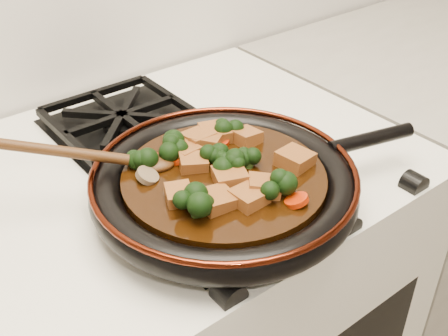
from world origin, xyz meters
TOP-DOWN VIEW (x-y plane):
  - burner_grate_front at (0.00, 1.55)m, footprint 0.23×0.23m
  - burner_grate_back at (0.00, 1.83)m, footprint 0.23×0.23m
  - skillet at (-0.00, 1.54)m, footprint 0.48×0.36m
  - braising_sauce at (-0.00, 1.54)m, footprint 0.28×0.28m
  - tofu_cube_0 at (-0.03, 1.58)m, footprint 0.05×0.05m
  - tofu_cube_1 at (-0.01, 1.52)m, footprint 0.06×0.06m
  - tofu_cube_2 at (0.01, 1.48)m, footprint 0.06×0.06m
  - tofu_cube_3 at (0.02, 1.61)m, footprint 0.06×0.06m
  - tofu_cube_4 at (-0.08, 1.53)m, footprint 0.05×0.05m
  - tofu_cube_5 at (0.07, 1.59)m, footprint 0.04×0.04m
  - tofu_cube_6 at (0.01, 1.63)m, footprint 0.04×0.04m
  - tofu_cube_7 at (0.04, 1.62)m, footprint 0.05×0.06m
  - tofu_cube_8 at (-0.02, 1.47)m, footprint 0.04×0.04m
  - tofu_cube_9 at (-0.02, 1.61)m, footprint 0.04×0.04m
  - tofu_cube_10 at (-0.05, 1.49)m, footprint 0.05×0.04m
  - tofu_cube_11 at (0.09, 1.50)m, footprint 0.05×0.05m
  - broccoli_floret_0 at (-0.08, 1.49)m, footprint 0.09×0.09m
  - broccoli_floret_1 at (0.00, 1.57)m, footprint 0.07×0.07m
  - broccoli_floret_2 at (-0.03, 1.62)m, footprint 0.08×0.08m
  - broccoli_floret_3 at (0.06, 1.62)m, footprint 0.08×0.08m
  - broccoli_floret_4 at (0.02, 1.47)m, footprint 0.07×0.08m
  - broccoli_floret_5 at (-0.08, 1.63)m, footprint 0.09×0.08m
  - broccoli_floret_6 at (0.03, 1.53)m, footprint 0.07×0.07m
  - broccoli_floret_7 at (0.00, 1.54)m, footprint 0.08×0.09m
  - carrot_coin_0 at (0.03, 1.44)m, footprint 0.03×0.03m
  - carrot_coin_1 at (-0.03, 1.61)m, footprint 0.03×0.03m
  - carrot_coin_2 at (0.00, 1.62)m, footprint 0.03×0.03m
  - carrot_coin_3 at (0.04, 1.61)m, footprint 0.03×0.03m
  - carrot_coin_4 at (-0.06, 1.63)m, footprint 0.03×0.03m
  - mushroom_slice_0 at (0.03, 1.64)m, footprint 0.04×0.05m
  - mushroom_slice_1 at (-0.09, 1.60)m, footprint 0.04×0.04m
  - mushroom_slice_2 at (0.06, 1.62)m, footprint 0.04×0.04m
  - wooden_spoon at (-0.13, 1.65)m, footprint 0.15×0.10m

SIDE VIEW (x-z plane):
  - burner_grate_front at x=0.00m, z-range 0.90..0.93m
  - burner_grate_back at x=0.00m, z-range 0.90..0.93m
  - skillet at x=0.00m, z-range 0.92..0.97m
  - braising_sauce at x=0.00m, z-range 0.94..0.96m
  - carrot_coin_0 at x=0.03m, z-range 0.95..0.98m
  - carrot_coin_1 at x=-0.03m, z-range 0.95..0.97m
  - carrot_coin_2 at x=0.00m, z-range 0.96..0.97m
  - carrot_coin_3 at x=0.04m, z-range 0.95..0.97m
  - carrot_coin_4 at x=-0.06m, z-range 0.95..0.97m
  - mushroom_slice_0 at x=0.03m, z-range 0.96..0.98m
  - mushroom_slice_1 at x=-0.09m, z-range 0.96..0.98m
  - mushroom_slice_2 at x=0.06m, z-range 0.95..0.98m
  - tofu_cube_4 at x=-0.08m, z-range 0.96..0.98m
  - tofu_cube_0 at x=-0.03m, z-range 0.95..0.98m
  - tofu_cube_5 at x=0.07m, z-range 0.95..0.98m
  - tofu_cube_9 at x=-0.02m, z-range 0.95..0.98m
  - tofu_cube_8 at x=-0.02m, z-range 0.96..0.98m
  - tofu_cube_2 at x=0.01m, z-range 0.95..0.98m
  - tofu_cube_10 at x=-0.05m, z-range 0.95..0.98m
  - tofu_cube_6 at x=0.01m, z-range 0.95..0.98m
  - broccoli_floret_6 at x=0.03m, z-range 0.94..1.00m
  - tofu_cube_1 at x=-0.01m, z-range 0.95..0.98m
  - tofu_cube_7 at x=0.04m, z-range 0.95..0.98m
  - tofu_cube_11 at x=0.09m, z-range 0.95..0.98m
  - tofu_cube_3 at x=0.02m, z-range 0.95..0.98m
  - broccoli_floret_3 at x=0.06m, z-range 0.94..1.00m
  - broccoli_floret_5 at x=-0.08m, z-range 0.93..1.00m
  - broccoli_floret_2 at x=-0.03m, z-range 0.94..1.00m
  - broccoli_floret_0 at x=-0.08m, z-range 0.94..1.00m
  - broccoli_floret_7 at x=0.00m, z-range 0.93..1.01m
  - broccoli_floret_1 at x=0.00m, z-range 0.94..1.00m
  - broccoli_floret_4 at x=0.02m, z-range 0.94..1.01m
  - wooden_spoon at x=-0.13m, z-range 0.85..1.11m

